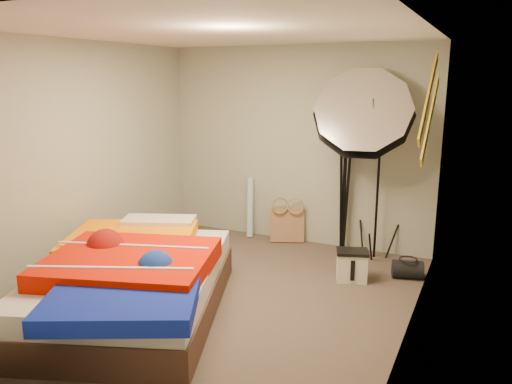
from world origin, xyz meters
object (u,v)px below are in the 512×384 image
Objects in this scene: duffel_bag at (407,269)px; bed at (132,280)px; wrapping_roll at (250,207)px; camera_tripod at (344,189)px; photo_umbrella at (363,116)px; tote_bag at (287,225)px; camera_case at (352,267)px.

bed is (-2.13, -1.92, 0.22)m from duffel_bag.
camera_tripod is at bearing -1.54° from wrapping_roll.
wrapping_roll is 2.52m from bed.
camera_tripod reaches higher than wrapping_roll.
photo_umbrella reaches higher than camera_tripod.
wrapping_roll is at bearing 156.71° from tote_bag.
photo_umbrella is at bearing 80.40° from camera_case.
photo_umbrella is 1.73× the size of camera_tripod.
wrapping_roll is 0.33× the size of photo_umbrella.
camera_case is 1.67m from photo_umbrella.
duffel_bag is 1.74m from photo_umbrella.
bed reaches higher than duffel_bag.
photo_umbrella is at bearing 56.44° from bed.
photo_umbrella is at bearing -9.93° from wrapping_roll.
camera_case is 0.12× the size of bed.
camera_tripod is (1.29, -0.03, 0.39)m from wrapping_roll.
photo_umbrella is (1.54, -0.27, 1.29)m from wrapping_roll.
photo_umbrella is (1.49, 2.25, 1.36)m from bed.
camera_tripod is (1.24, 2.48, 0.46)m from bed.
camera_tripod is at bearing -25.93° from tote_bag.
camera_case is 2.27m from bed.
wrapping_roll reaches higher than duffel_bag.
wrapping_roll is at bearing 178.46° from camera_tripod.
bed is 3.03m from photo_umbrella.
camera_tripod is (0.75, -0.03, 0.56)m from tote_bag.
camera_case reaches higher than duffel_bag.
tote_bag is at bearing 177.35° from camera_tripod.
wrapping_roll is at bearing 131.77° from camera_case.
wrapping_roll is 2.28m from duffel_bag.
camera_tripod reaches higher than bed.
bed is 2.82m from camera_tripod.
duffel_bag is at bearing -27.52° from photo_umbrella.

